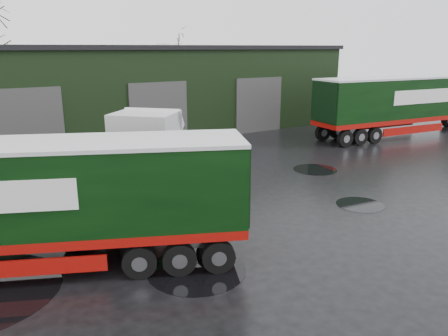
# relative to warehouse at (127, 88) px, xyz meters

# --- Properties ---
(ground) EXTENTS (100.00, 100.00, 0.00)m
(ground) POSITION_rel_warehouse_xyz_m (-2.00, -20.00, -3.16)
(ground) COLOR black
(warehouse) EXTENTS (32.40, 12.40, 6.30)m
(warehouse) POSITION_rel_warehouse_xyz_m (0.00, 0.00, 0.00)
(warehouse) COLOR black
(warehouse) RESTS_ON ground
(hero_tractor) EXTENTS (6.27, 6.35, 3.89)m
(hero_tractor) POSITION_rel_warehouse_xyz_m (-6.44, -18.52, -1.21)
(hero_tractor) COLOR #09350C
(hero_tractor) RESTS_ON ground
(trailer_left) EXTENTS (12.05, 6.94, 3.74)m
(trailer_left) POSITION_rel_warehouse_xyz_m (-9.76, -20.00, -1.29)
(trailer_left) COLOR silver
(trailer_left) RESTS_ON ground
(lorry_right) EXTENTS (16.30, 4.35, 4.23)m
(lorry_right) POSITION_rel_warehouse_xyz_m (15.00, -12.60, -1.04)
(lorry_right) COLOR silver
(lorry_right) RESTS_ON ground
(wash_bucket) EXTENTS (0.36, 0.36, 0.30)m
(wash_bucket) POSITION_rel_warehouse_xyz_m (-3.09, -17.98, -3.01)
(wash_bucket) COLOR #083FB2
(wash_bucket) RESTS_ON ground
(tree_back_b) EXTENTS (4.40, 4.40, 7.50)m
(tree_back_b) POSITION_rel_warehouse_xyz_m (8.00, 10.00, 0.59)
(tree_back_b) COLOR black
(tree_back_b) RESTS_ON ground
(puddle_0) EXTENTS (2.84, 2.84, 0.01)m
(puddle_0) POSITION_rel_warehouse_xyz_m (-5.94, -22.51, -3.15)
(puddle_0) COLOR black
(puddle_0) RESTS_ON ground
(puddle_1) EXTENTS (2.27, 2.27, 0.01)m
(puddle_1) POSITION_rel_warehouse_xyz_m (4.33, -16.27, -3.15)
(puddle_1) COLOR black
(puddle_1) RESTS_ON ground
(puddle_3) EXTENTS (1.92, 1.92, 0.01)m
(puddle_3) POSITION_rel_warehouse_xyz_m (2.26, -21.16, -3.15)
(puddle_3) COLOR black
(puddle_3) RESTS_ON ground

